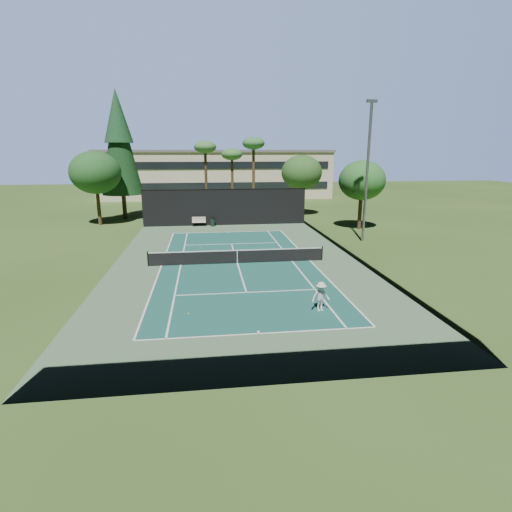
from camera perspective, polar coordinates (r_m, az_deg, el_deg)
The scene contains 22 objects.
ground at distance 29.40m, azimuth -2.67°, elevation -1.05°, with size 160.00×160.00×0.00m, color #33521F.
apron_slab at distance 29.40m, azimuth -2.67°, elevation -1.04°, with size 18.00×32.00×0.01m, color #4E704E.
court_surface at distance 29.40m, azimuth -2.68°, elevation -1.03°, with size 10.97×23.77×0.01m, color #1A534A.
court_lines at distance 29.40m, azimuth -2.68°, elevation -1.01°, with size 11.07×23.87×0.01m.
tennis_net at distance 29.26m, azimuth -2.69°, elevation 0.00°, with size 12.90×0.10×1.10m.
fence at distance 28.99m, azimuth -2.73°, elevation 2.81°, with size 18.04×32.05×4.03m.
player at distance 20.78m, azimuth 9.24°, elevation -5.73°, with size 1.00×0.58×1.55m, color silver.
tennis_ball_a at distance 20.60m, azimuth -9.63°, elevation -8.14°, with size 0.07×0.07×0.07m, color #DBEC35.
tennis_ball_b at distance 32.44m, azimuth -10.29°, elevation 0.28°, with size 0.06×0.06×0.06m, color #CBD630.
tennis_ball_c at distance 31.37m, azimuth 3.25°, elevation 0.02°, with size 0.07×0.07×0.07m, color yellow.
tennis_ball_d at distance 34.29m, azimuth -7.90°, elevation 1.16°, with size 0.06×0.06×0.06m, color #C5E133.
park_bench at distance 44.61m, azimuth -8.15°, elevation 4.94°, with size 1.50×0.45×1.02m.
trash_bin at distance 44.32m, azimuth -6.21°, elevation 4.85°, with size 0.56×0.56×0.95m.
pine_tree at distance 51.19m, azimuth -19.02°, elevation 15.67°, with size 4.80×4.80×15.00m.
palm_a at distance 52.22m, azimuth -7.28°, elevation 14.79°, with size 2.80×2.80×9.32m.
palm_b at distance 54.35m, azimuth -3.45°, elevation 13.99°, with size 2.80×2.80×8.42m.
palm_c at distance 51.60m, azimuth -0.36°, elevation 15.37°, with size 2.80×2.80×9.77m.
decid_tree_a at distance 51.75m, azimuth 6.53°, elevation 11.75°, with size 5.12×5.12×7.62m.
decid_tree_b at distance 43.46m, azimuth 14.90°, elevation 10.38°, with size 4.80×4.80×7.14m.
decid_tree_c at distance 47.75m, azimuth -21.97°, elevation 10.98°, with size 5.44×5.44×8.09m.
campus_building at distance 74.33m, azimuth -5.67°, elevation 11.68°, with size 40.50×12.50×8.30m.
light_pole at distance 37.09m, azimuth 15.62°, elevation 11.82°, with size 0.90×0.25×12.22m.
Camera 1 is at (-2.22, -28.22, 7.93)m, focal length 28.00 mm.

